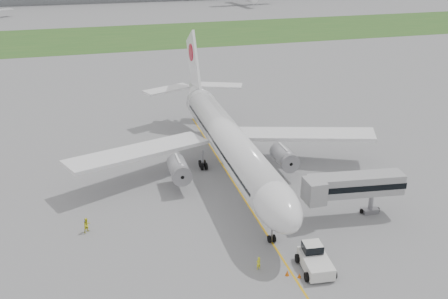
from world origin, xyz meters
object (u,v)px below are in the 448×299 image
object	(u,v)px
airliner	(227,137)
jet_bridge	(350,186)
pushback_tug	(315,259)
ground_crew_near	(258,263)

from	to	relation	value
airliner	jet_bridge	distance (m)	20.50
pushback_tug	jet_bridge	xyz separation A→B (m)	(8.62, 8.81, 3.31)
jet_bridge	ground_crew_near	size ratio (longest dim) A/B	8.45
jet_bridge	pushback_tug	bearing A→B (deg)	-127.70
airliner	jet_bridge	world-z (taller)	airliner
airliner	pushback_tug	world-z (taller)	airliner
pushback_tug	jet_bridge	bearing A→B (deg)	51.53
jet_bridge	ground_crew_near	world-z (taller)	jet_bridge
airliner	jet_bridge	xyz separation A→B (m)	(11.35, -17.03, -1.18)
jet_bridge	ground_crew_near	xyz separation A→B (m)	(-14.59, -7.40, -3.69)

